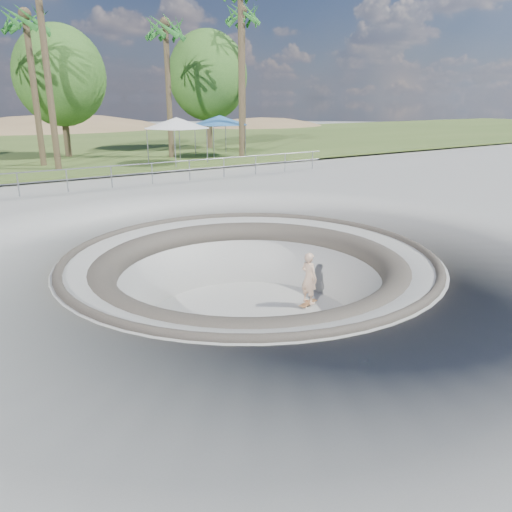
% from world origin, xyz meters
% --- Properties ---
extents(ground, '(180.00, 180.00, 0.00)m').
position_xyz_m(ground, '(0.00, 0.00, 0.00)').
color(ground, '#9A9995').
rests_on(ground, ground).
extents(skate_bowl, '(14.00, 14.00, 4.10)m').
position_xyz_m(skate_bowl, '(0.00, 0.00, -1.83)').
color(skate_bowl, '#9A9995').
rests_on(skate_bowl, ground).
extents(grass_strip, '(180.00, 36.00, 0.12)m').
position_xyz_m(grass_strip, '(0.00, 34.00, 0.22)').
color(grass_strip, '#3F5823').
rests_on(grass_strip, ground).
extents(distant_hills, '(103.20, 45.00, 28.60)m').
position_xyz_m(distant_hills, '(3.78, 57.17, -7.02)').
color(distant_hills, brown).
rests_on(distant_hills, ground).
extents(safety_railing, '(25.00, 0.06, 1.03)m').
position_xyz_m(safety_railing, '(0.00, 12.00, 0.69)').
color(safety_railing, gray).
rests_on(safety_railing, ground).
extents(skateboard, '(0.77, 0.44, 0.08)m').
position_xyz_m(skateboard, '(2.03, -0.13, -1.84)').
color(skateboard, '#9C603E').
rests_on(skateboard, ground).
extents(skater, '(0.45, 0.63, 1.60)m').
position_xyz_m(skater, '(2.03, -0.13, -1.02)').
color(skater, tan).
rests_on(skater, skateboard).
extents(canopy_white, '(5.28, 5.28, 2.78)m').
position_xyz_m(canopy_white, '(6.11, 18.00, 2.71)').
color(canopy_white, gray).
rests_on(canopy_white, ground).
extents(canopy_blue, '(5.46, 5.46, 2.76)m').
position_xyz_m(canopy_blue, '(10.56, 20.57, 2.70)').
color(canopy_blue, gray).
rests_on(canopy_blue, ground).
extents(palm_b, '(2.60, 2.60, 9.28)m').
position_xyz_m(palm_b, '(-1.17, 21.50, 8.14)').
color(palm_b, brown).
rests_on(palm_b, ground).
extents(palm_d, '(2.60, 2.60, 9.41)m').
position_xyz_m(palm_d, '(7.16, 21.35, 8.27)').
color(palm_d, brown).
rests_on(palm_d, ground).
extents(palm_f, '(2.60, 2.60, 11.04)m').
position_xyz_m(palm_f, '(14.36, 23.54, 9.77)').
color(palm_f, brown).
rests_on(palm_f, ground).
extents(bushy_tree_mid, '(6.05, 5.50, 8.73)m').
position_xyz_m(bushy_tree_mid, '(1.32, 25.80, 5.59)').
color(bushy_tree_mid, brown).
rests_on(bushy_tree_mid, ground).
extents(bushy_tree_right, '(6.35, 5.77, 9.16)m').
position_xyz_m(bushy_tree_right, '(12.66, 26.07, 5.85)').
color(bushy_tree_right, brown).
rests_on(bushy_tree_right, ground).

